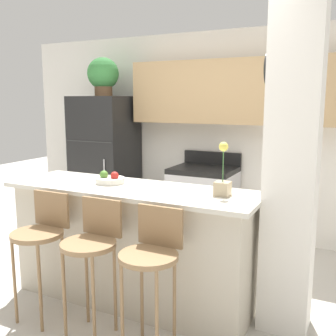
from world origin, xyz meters
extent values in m
plane|color=beige|center=(0.00, 0.00, 0.00)|extent=(14.00, 14.00, 0.00)
cube|color=white|center=(0.00, 2.03, 1.27)|extent=(5.60, 0.06, 2.55)
cube|color=tan|center=(0.33, 1.84, 1.81)|extent=(2.63, 0.32, 0.75)
cube|color=silver|center=(0.00, 1.86, 1.61)|extent=(0.72, 0.28, 0.12)
cube|color=white|center=(1.25, 0.19, 1.27)|extent=(0.36, 0.32, 2.55)
cylinder|color=black|center=(1.06, 0.19, 1.93)|extent=(0.02, 0.24, 0.24)
cylinder|color=white|center=(1.05, 0.19, 1.93)|extent=(0.01, 0.22, 0.22)
cube|color=beige|center=(0.00, 0.00, 0.48)|extent=(2.04, 0.56, 0.97)
cube|color=beige|center=(0.00, 0.00, 0.99)|extent=(2.16, 0.68, 0.03)
cube|color=black|center=(-1.40, 1.62, 0.60)|extent=(0.74, 0.70, 1.20)
cube|color=black|center=(-1.40, 1.62, 1.48)|extent=(0.74, 0.70, 0.56)
cube|color=#333333|center=(-1.40, 1.27, 1.20)|extent=(0.70, 0.01, 0.01)
cylinder|color=#B2B2B7|center=(-1.17, 1.26, 0.66)|extent=(0.02, 0.02, 0.66)
cube|color=silver|center=(0.00, 1.67, 0.43)|extent=(0.75, 0.62, 0.85)
cube|color=black|center=(0.00, 1.67, 0.88)|extent=(0.75, 0.62, 0.06)
cube|color=black|center=(0.00, 1.96, 0.99)|extent=(0.75, 0.04, 0.16)
cube|color=black|center=(0.00, 1.36, 0.47)|extent=(0.45, 0.01, 0.27)
cylinder|color=olive|center=(-0.49, -0.57, 0.70)|extent=(0.40, 0.40, 0.03)
cube|color=olive|center=(-0.49, -0.40, 0.86)|extent=(0.34, 0.02, 0.28)
cylinder|color=olive|center=(-0.62, -0.70, 0.34)|extent=(0.02, 0.02, 0.68)
cylinder|color=olive|center=(-0.36, -0.70, 0.34)|extent=(0.02, 0.02, 0.68)
cylinder|color=olive|center=(-0.62, -0.44, 0.34)|extent=(0.02, 0.02, 0.68)
cylinder|color=olive|center=(-0.36, -0.44, 0.34)|extent=(0.02, 0.02, 0.68)
cylinder|color=olive|center=(0.00, -0.57, 0.70)|extent=(0.40, 0.40, 0.03)
cube|color=olive|center=(0.00, -0.40, 0.86)|extent=(0.34, 0.02, 0.28)
cylinder|color=olive|center=(-0.13, -0.70, 0.34)|extent=(0.02, 0.02, 0.68)
cylinder|color=olive|center=(0.13, -0.70, 0.34)|extent=(0.02, 0.02, 0.68)
cylinder|color=olive|center=(-0.13, -0.44, 0.34)|extent=(0.02, 0.02, 0.68)
cylinder|color=olive|center=(0.13, -0.44, 0.34)|extent=(0.02, 0.02, 0.68)
cylinder|color=olive|center=(0.49, -0.57, 0.70)|extent=(0.40, 0.40, 0.03)
cube|color=olive|center=(0.49, -0.40, 0.86)|extent=(0.34, 0.02, 0.28)
cylinder|color=olive|center=(0.36, -0.70, 0.34)|extent=(0.02, 0.02, 0.68)
cylinder|color=olive|center=(0.62, -0.70, 0.34)|extent=(0.02, 0.02, 0.68)
cylinder|color=olive|center=(0.36, -0.44, 0.34)|extent=(0.02, 0.02, 0.68)
cylinder|color=olive|center=(0.62, -0.44, 0.34)|extent=(0.02, 0.02, 0.68)
cylinder|color=brown|center=(-1.40, 1.62, 1.83)|extent=(0.23, 0.23, 0.14)
sphere|color=#387F3D|center=(-1.40, 1.62, 2.05)|extent=(0.41, 0.41, 0.41)
cube|color=tan|center=(0.78, 0.05, 1.06)|extent=(0.11, 0.11, 0.11)
cylinder|color=#386633|center=(0.78, 0.05, 1.23)|extent=(0.01, 0.01, 0.24)
sphere|color=#DBCC4C|center=(0.78, 0.05, 1.37)|extent=(0.07, 0.07, 0.07)
cylinder|color=silver|center=(-0.23, 0.05, 1.03)|extent=(0.25, 0.25, 0.05)
sphere|color=red|center=(-0.18, 0.04, 1.08)|extent=(0.07, 0.07, 0.07)
sphere|color=#4C7F2D|center=(-0.29, 0.03, 1.08)|extent=(0.07, 0.07, 0.07)
cylinder|color=black|center=(-0.81, 1.37, 0.19)|extent=(0.28, 0.28, 0.38)
camera|label=1|loc=(1.69, -2.70, 1.71)|focal=42.00mm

